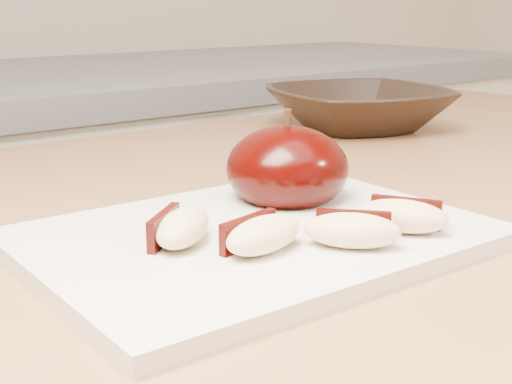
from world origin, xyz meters
TOP-DOWN VIEW (x-y plane):
  - cutting_board at (0.02, 0.40)m, footprint 0.29×0.22m
  - apple_half at (0.08, 0.44)m, footprint 0.09×0.09m
  - apple_wedge_a at (-0.03, 0.41)m, footprint 0.06×0.06m
  - apple_wedge_b at (-0.00, 0.36)m, footprint 0.06×0.04m
  - apple_wedge_c at (0.04, 0.34)m, footprint 0.06×0.06m
  - apple_wedge_d at (0.09, 0.34)m, footprint 0.05×0.06m
  - bowl at (0.39, 0.66)m, footprint 0.26×0.26m

SIDE VIEW (x-z plane):
  - cutting_board at x=0.02m, z-range 0.90..0.91m
  - apple_wedge_a at x=-0.03m, z-range 0.91..0.93m
  - apple_wedge_b at x=0.00m, z-range 0.91..0.93m
  - apple_wedge_c at x=0.04m, z-range 0.91..0.93m
  - apple_wedge_d at x=0.09m, z-range 0.91..0.93m
  - bowl at x=0.39m, z-range 0.90..0.95m
  - apple_half at x=0.08m, z-range 0.90..0.97m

